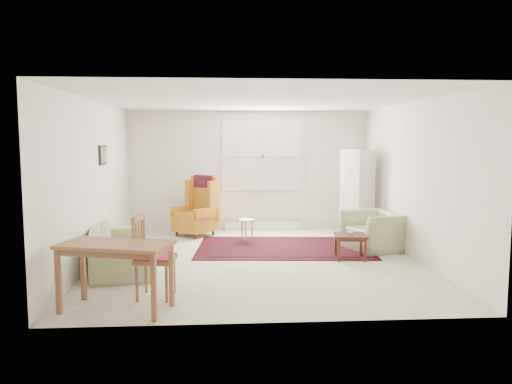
{
  "coord_description": "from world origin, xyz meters",
  "views": [
    {
      "loc": [
        -0.53,
        -7.75,
        1.9
      ],
      "look_at": [
        0.0,
        0.3,
        1.05
      ],
      "focal_mm": 35.0,
      "sensor_mm": 36.0,
      "label": 1
    }
  ],
  "objects": [
    {
      "name": "wingback_chair",
      "position": [
        -1.1,
        2.07,
        0.6
      ],
      "size": [
        1.0,
        1.0,
        1.2
      ],
      "primitive_type": null,
      "rotation": [
        0.0,
        0.0,
        -0.7
      ],
      "color": "#C3801E",
      "rests_on": "ground"
    },
    {
      "name": "desk_chair",
      "position": [
        -1.35,
        -1.83,
        0.5
      ],
      "size": [
        0.5,
        0.5,
        1.0
      ],
      "primitive_type": null,
      "rotation": [
        0.0,
        0.0,
        1.42
      ],
      "color": "#905E3A",
      "rests_on": "ground"
    },
    {
      "name": "stool",
      "position": [
        -0.1,
        1.52,
        0.21
      ],
      "size": [
        0.39,
        0.39,
        0.41
      ],
      "primitive_type": null,
      "rotation": [
        0.0,
        0.0,
        0.34
      ],
      "color": "white",
      "rests_on": "ground"
    },
    {
      "name": "desk",
      "position": [
        -1.73,
        -2.25,
        0.38
      ],
      "size": [
        1.32,
        0.9,
        0.76
      ],
      "primitive_type": null,
      "rotation": [
        0.0,
        0.0,
        -0.27
      ],
      "color": "#905E3A",
      "rests_on": "ground"
    },
    {
      "name": "coffee_table",
      "position": [
        1.49,
        -0.03,
        0.2
      ],
      "size": [
        0.54,
        0.54,
        0.4
      ],
      "primitive_type": null,
      "rotation": [
        0.0,
        0.0,
        -0.11
      ],
      "color": "#441B15",
      "rests_on": "ground"
    },
    {
      "name": "armchair",
      "position": [
        2.1,
        0.62,
        0.39
      ],
      "size": [
        1.15,
        1.23,
        0.78
      ],
      "primitive_type": "imported",
      "rotation": [
        0.0,
        0.0,
        -1.24
      ],
      "color": "#96A06A",
      "rests_on": "ground"
    },
    {
      "name": "rug",
      "position": [
        0.52,
        0.84,
        0.02
      ],
      "size": [
        3.14,
        2.15,
        0.03
      ],
      "primitive_type": null,
      "rotation": [
        0.0,
        0.0,
        -0.07
      ],
      "color": "black",
      "rests_on": "ground"
    },
    {
      "name": "room",
      "position": [
        0.02,
        0.21,
        1.26
      ],
      "size": [
        5.04,
        5.54,
        2.51
      ],
      "color": "beige",
      "rests_on": "ground"
    },
    {
      "name": "cabinet",
      "position": [
        2.1,
        1.85,
        0.85
      ],
      "size": [
        0.57,
        0.76,
        1.7
      ],
      "primitive_type": null,
      "rotation": [
        0.0,
        0.0,
        0.35
      ],
      "color": "silver",
      "rests_on": "ground"
    },
    {
      "name": "sofa",
      "position": [
        -2.1,
        -0.3,
        0.43
      ],
      "size": [
        1.3,
        2.25,
        0.85
      ],
      "primitive_type": "imported",
      "rotation": [
        0.0,
        0.0,
        1.8
      ],
      "color": "#96A06A",
      "rests_on": "ground"
    }
  ]
}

